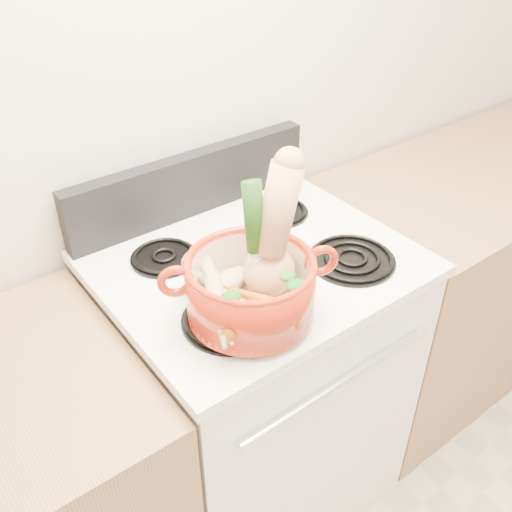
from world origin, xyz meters
TOP-DOWN VIEW (x-y plane):
  - wall_back at (0.00, 1.75)m, footprint 3.50×0.02m
  - stove_body at (0.00, 1.40)m, footprint 0.76×0.65m
  - cooktop at (0.00, 1.40)m, footprint 0.78×0.67m
  - control_backsplash at (0.00, 1.70)m, footprint 0.76×0.05m
  - oven_handle at (0.00, 1.06)m, footprint 0.60×0.02m
  - counter_right at (1.07, 1.40)m, footprint 1.36×0.65m
  - burner_front_left at (-0.19, 1.24)m, footprint 0.22×0.22m
  - burner_front_right at (0.19, 1.24)m, footprint 0.22×0.22m
  - burner_back_left at (-0.19, 1.54)m, footprint 0.17×0.17m
  - burner_back_right at (0.19, 1.54)m, footprint 0.17×0.17m
  - dutch_oven at (-0.15, 1.22)m, footprint 0.37×0.37m
  - pot_handle_left at (-0.29, 1.29)m, footprint 0.08×0.05m
  - pot_handle_right at (-0.00, 1.16)m, footprint 0.08×0.05m
  - squash at (-0.09, 1.23)m, footprint 0.22×0.15m
  - leek at (-0.12, 1.24)m, footprint 0.07×0.11m
  - ginger at (-0.15, 1.29)m, footprint 0.09×0.07m
  - parsnip_0 at (-0.18, 1.28)m, footprint 0.07×0.25m
  - parsnip_1 at (-0.23, 1.22)m, footprint 0.11×0.20m
  - parsnip_2 at (-0.20, 1.28)m, footprint 0.07×0.18m
  - parsnip_3 at (-0.25, 1.20)m, footprint 0.12×0.19m
  - parsnip_4 at (-0.21, 1.27)m, footprint 0.08×0.20m
  - carrot_0 at (-0.14, 1.16)m, footprint 0.08×0.17m
  - carrot_1 at (-0.22, 1.19)m, footprint 0.13×0.14m
  - carrot_2 at (-0.15, 1.20)m, footprint 0.10×0.15m

SIDE VIEW (x-z plane):
  - counter_right at x=1.07m, z-range 0.00..0.90m
  - stove_body at x=0.00m, z-range 0.00..0.92m
  - oven_handle at x=0.00m, z-range 0.77..0.79m
  - cooktop at x=0.00m, z-range 0.92..0.95m
  - burner_front_left at x=-0.19m, z-range 0.95..0.97m
  - burner_front_right at x=0.19m, z-range 0.95..0.97m
  - burner_back_left at x=-0.19m, z-range 0.95..0.97m
  - burner_back_right at x=0.19m, z-range 0.95..0.97m
  - carrot_0 at x=-0.14m, z-range 0.99..1.04m
  - ginger at x=-0.15m, z-range 1.00..1.04m
  - parsnip_0 at x=-0.18m, z-range 0.99..1.06m
  - carrot_1 at x=-0.22m, z-range 1.00..1.05m
  - carrot_2 at x=-0.15m, z-range 1.00..1.05m
  - parsnip_1 at x=-0.23m, z-range 1.00..1.06m
  - parsnip_2 at x=-0.20m, z-range 1.00..1.06m
  - dutch_oven at x=-0.15m, z-range 0.97..1.11m
  - parsnip_3 at x=-0.25m, z-range 1.01..1.07m
  - control_backsplash at x=0.00m, z-range 0.95..1.13m
  - parsnip_4 at x=-0.21m, z-range 1.02..1.07m
  - pot_handle_left at x=-0.29m, z-range 1.05..1.12m
  - pot_handle_right at x=0.00m, z-range 1.05..1.12m
  - leek at x=-0.12m, z-range 0.99..1.28m
  - squash at x=-0.09m, z-range 0.98..1.31m
  - wall_back at x=0.00m, z-range 0.00..2.60m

